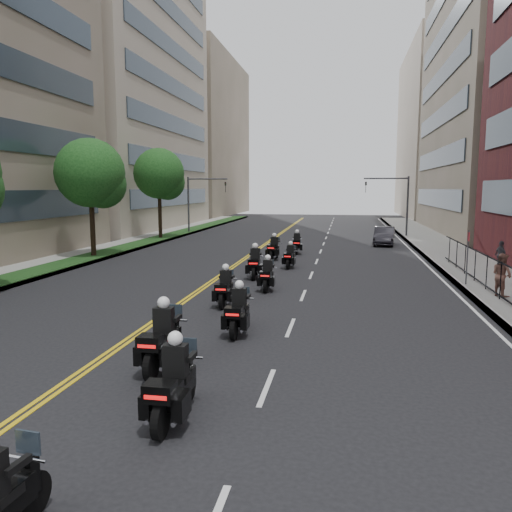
{
  "coord_description": "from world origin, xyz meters",
  "views": [
    {
      "loc": [
        4.88,
        -5.81,
        4.54
      ],
      "look_at": [
        1.02,
        15.78,
        1.53
      ],
      "focal_mm": 35.0,
      "sensor_mm": 36.0,
      "label": 1
    }
  ],
  "objects_px": {
    "motorcycle_5": "(267,276)",
    "motorcycle_8": "(274,249)",
    "motorcycle_1": "(174,386)",
    "motorcycle_6": "(255,264)",
    "motorcycle_2": "(162,341)",
    "motorcycle_3": "(239,313)",
    "motorcycle_4": "(225,289)",
    "pedestrian_c": "(501,256)",
    "parked_sedan": "(384,236)",
    "motorcycle_9": "(297,244)",
    "motorcycle_7": "(290,257)",
    "pedestrian_b": "(502,275)"
  },
  "relations": [
    {
      "from": "motorcycle_5",
      "to": "motorcycle_8",
      "type": "distance_m",
      "value": 9.63
    },
    {
      "from": "motorcycle_1",
      "to": "motorcycle_6",
      "type": "relative_size",
      "value": 1.0
    },
    {
      "from": "motorcycle_2",
      "to": "motorcycle_3",
      "type": "xyz_separation_m",
      "value": [
        1.23,
        3.39,
        -0.07
      ]
    },
    {
      "from": "motorcycle_4",
      "to": "motorcycle_3",
      "type": "bearing_deg",
      "value": -72.93
    },
    {
      "from": "motorcycle_5",
      "to": "motorcycle_6",
      "type": "distance_m",
      "value": 3.09
    },
    {
      "from": "motorcycle_8",
      "to": "pedestrian_c",
      "type": "distance_m",
      "value": 13.03
    },
    {
      "from": "motorcycle_8",
      "to": "pedestrian_c",
      "type": "xyz_separation_m",
      "value": [
        12.7,
        -2.89,
        0.28
      ]
    },
    {
      "from": "motorcycle_2",
      "to": "motorcycle_3",
      "type": "relative_size",
      "value": 1.1
    },
    {
      "from": "motorcycle_2",
      "to": "parked_sedan",
      "type": "distance_m",
      "value": 30.41
    },
    {
      "from": "motorcycle_3",
      "to": "motorcycle_9",
      "type": "height_order",
      "value": "motorcycle_3"
    },
    {
      "from": "motorcycle_8",
      "to": "parked_sedan",
      "type": "bearing_deg",
      "value": 55.83
    },
    {
      "from": "motorcycle_6",
      "to": "parked_sedan",
      "type": "height_order",
      "value": "motorcycle_6"
    },
    {
      "from": "motorcycle_5",
      "to": "motorcycle_6",
      "type": "bearing_deg",
      "value": 109.08
    },
    {
      "from": "motorcycle_1",
      "to": "motorcycle_6",
      "type": "xyz_separation_m",
      "value": [
        -1.23,
        15.7,
        0.0
      ]
    },
    {
      "from": "motorcycle_6",
      "to": "motorcycle_8",
      "type": "bearing_deg",
      "value": 84.23
    },
    {
      "from": "motorcycle_5",
      "to": "motorcycle_1",
      "type": "bearing_deg",
      "value": -90.99
    },
    {
      "from": "motorcycle_7",
      "to": "parked_sedan",
      "type": "distance_m",
      "value": 14.23
    },
    {
      "from": "pedestrian_c",
      "to": "motorcycle_4",
      "type": "bearing_deg",
      "value": 110.49
    },
    {
      "from": "motorcycle_5",
      "to": "parked_sedan",
      "type": "relative_size",
      "value": 0.49
    },
    {
      "from": "motorcycle_2",
      "to": "motorcycle_7",
      "type": "relative_size",
      "value": 1.21
    },
    {
      "from": "motorcycle_2",
      "to": "motorcycle_8",
      "type": "height_order",
      "value": "motorcycle_2"
    },
    {
      "from": "motorcycle_2",
      "to": "motorcycle_7",
      "type": "height_order",
      "value": "motorcycle_2"
    },
    {
      "from": "pedestrian_c",
      "to": "motorcycle_7",
      "type": "bearing_deg",
      "value": 74.01
    },
    {
      "from": "motorcycle_4",
      "to": "motorcycle_6",
      "type": "xyz_separation_m",
      "value": [
        0.07,
        6.1,
        0.06
      ]
    },
    {
      "from": "motorcycle_2",
      "to": "motorcycle_9",
      "type": "xyz_separation_m",
      "value": [
        1.18,
        22.9,
        -0.07
      ]
    },
    {
      "from": "motorcycle_6",
      "to": "motorcycle_8",
      "type": "distance_m",
      "value": 6.68
    },
    {
      "from": "motorcycle_5",
      "to": "motorcycle_8",
      "type": "height_order",
      "value": "motorcycle_8"
    },
    {
      "from": "motorcycle_3",
      "to": "motorcycle_7",
      "type": "relative_size",
      "value": 1.1
    },
    {
      "from": "motorcycle_9",
      "to": "motorcycle_2",
      "type": "bearing_deg",
      "value": -97.12
    },
    {
      "from": "parked_sedan",
      "to": "motorcycle_2",
      "type": "bearing_deg",
      "value": -97.93
    },
    {
      "from": "pedestrian_b",
      "to": "motorcycle_5",
      "type": "bearing_deg",
      "value": 61.42
    },
    {
      "from": "motorcycle_3",
      "to": "motorcycle_9",
      "type": "distance_m",
      "value": 19.51
    },
    {
      "from": "motorcycle_8",
      "to": "motorcycle_9",
      "type": "relative_size",
      "value": 1.01
    },
    {
      "from": "motorcycle_8",
      "to": "motorcycle_9",
      "type": "height_order",
      "value": "motorcycle_8"
    },
    {
      "from": "motorcycle_1",
      "to": "motorcycle_3",
      "type": "bearing_deg",
      "value": 89.44
    },
    {
      "from": "motorcycle_5",
      "to": "pedestrian_b",
      "type": "height_order",
      "value": "pedestrian_b"
    },
    {
      "from": "motorcycle_3",
      "to": "parked_sedan",
      "type": "distance_m",
      "value": 26.82
    },
    {
      "from": "motorcycle_7",
      "to": "motorcycle_9",
      "type": "bearing_deg",
      "value": 95.73
    },
    {
      "from": "motorcycle_4",
      "to": "motorcycle_7",
      "type": "xyz_separation_m",
      "value": [
        1.47,
        9.64,
        -0.04
      ]
    },
    {
      "from": "motorcycle_4",
      "to": "pedestrian_c",
      "type": "xyz_separation_m",
      "value": [
        12.79,
        9.88,
        0.3
      ]
    },
    {
      "from": "motorcycle_1",
      "to": "motorcycle_5",
      "type": "bearing_deg",
      "value": 90.11
    },
    {
      "from": "motorcycle_3",
      "to": "motorcycle_9",
      "type": "bearing_deg",
      "value": 89.58
    },
    {
      "from": "motorcycle_6",
      "to": "motorcycle_8",
      "type": "xyz_separation_m",
      "value": [
        0.02,
        6.68,
        -0.03
      ]
    },
    {
      "from": "motorcycle_6",
      "to": "motorcycle_7",
      "type": "relative_size",
      "value": 1.16
    },
    {
      "from": "motorcycle_3",
      "to": "pedestrian_b",
      "type": "relative_size",
      "value": 1.28
    },
    {
      "from": "motorcycle_5",
      "to": "motorcycle_8",
      "type": "bearing_deg",
      "value": 94.77
    },
    {
      "from": "motorcycle_6",
      "to": "motorcycle_1",
      "type": "bearing_deg",
      "value": -91.1
    },
    {
      "from": "motorcycle_2",
      "to": "motorcycle_5",
      "type": "distance_m",
      "value": 10.26
    },
    {
      "from": "pedestrian_c",
      "to": "pedestrian_b",
      "type": "bearing_deg",
      "value": 147.22
    },
    {
      "from": "motorcycle_5",
      "to": "motorcycle_9",
      "type": "relative_size",
      "value": 0.95
    }
  ]
}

